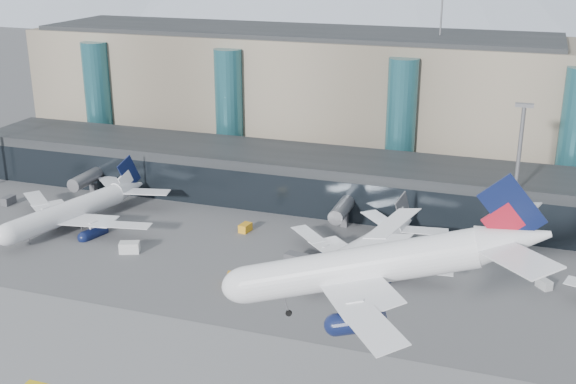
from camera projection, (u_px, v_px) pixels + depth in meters
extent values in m
plane|color=#515154|center=(253.00, 354.00, 94.71)|extent=(900.00, 900.00, 0.00)
cube|color=black|center=(359.00, 184.00, 144.77)|extent=(170.00, 18.00, 10.00)
cube|color=black|center=(348.00, 203.00, 137.17)|extent=(170.00, 0.40, 8.00)
cylinder|color=slate|center=(92.00, 176.00, 152.08)|extent=(2.80, 14.00, 2.80)
cube|color=slate|center=(94.00, 189.00, 153.08)|extent=(1.20, 1.20, 2.40)
cylinder|color=slate|center=(345.00, 205.00, 135.23)|extent=(2.80, 14.00, 2.80)
cube|color=slate|center=(345.00, 220.00, 136.23)|extent=(1.20, 1.20, 2.40)
cube|color=gray|center=(292.00, 95.00, 177.64)|extent=(130.00, 30.00, 30.00)
cube|color=black|center=(292.00, 31.00, 172.49)|extent=(123.50, 28.00, 1.00)
cylinder|color=#265F6B|center=(98.00, 100.00, 177.49)|extent=(6.40, 6.40, 28.00)
cylinder|color=#265F6B|center=(229.00, 110.00, 166.77)|extent=(6.40, 6.40, 28.00)
cylinder|color=#265F6B|center=(401.00, 124.00, 154.52)|extent=(6.40, 6.40, 28.00)
cylinder|color=#265F6B|center=(575.00, 137.00, 143.79)|extent=(6.40, 6.40, 28.00)
cylinder|color=slate|center=(442.00, 3.00, 159.27)|extent=(0.40, 0.40, 16.00)
cylinder|color=slate|center=(516.00, 178.00, 124.17)|extent=(0.70, 0.70, 25.00)
cube|color=slate|center=(525.00, 105.00, 119.91)|extent=(3.00, 1.20, 0.60)
cylinder|color=white|center=(375.00, 253.00, 73.68)|extent=(24.90, 7.30, 4.07)
ellipsoid|color=white|center=(258.00, 243.00, 75.96)|extent=(6.19, 4.79, 4.07)
cone|color=white|center=(537.00, 264.00, 70.68)|extent=(7.50, 4.97, 4.07)
cube|color=white|center=(386.00, 300.00, 65.46)|extent=(14.49, 18.00, 0.20)
cylinder|color=#0E163F|center=(372.00, 308.00, 68.36)|extent=(5.17, 2.87, 2.24)
cube|color=white|center=(543.00, 284.00, 66.07)|extent=(8.17, 9.47, 0.16)
cube|color=white|center=(397.00, 228.00, 81.69)|extent=(10.94, 18.54, 0.20)
cylinder|color=#0E163F|center=(382.00, 251.00, 80.70)|extent=(5.17, 2.87, 2.24)
cube|color=white|center=(531.00, 242.00, 75.16)|extent=(6.47, 9.78, 0.16)
cube|color=#0E163F|center=(544.00, 233.00, 69.53)|extent=(6.06, 1.05, 7.17)
cube|color=#AC1527|center=(532.00, 244.00, 70.14)|extent=(4.07, 0.82, 3.92)
cylinder|color=slate|center=(293.00, 269.00, 76.16)|extent=(0.17, 0.17, 3.26)
cylinder|color=black|center=(293.00, 281.00, 76.63)|extent=(0.75, 0.35, 0.72)
cylinder|color=black|center=(382.00, 300.00, 72.58)|extent=(0.97, 0.48, 0.93)
cylinder|color=black|center=(385.00, 279.00, 77.10)|extent=(0.97, 0.48, 0.93)
cylinder|color=white|center=(75.00, 203.00, 135.60)|extent=(10.34, 24.87, 4.09)
ellipsoid|color=white|center=(20.00, 223.00, 125.96)|extent=(5.43, 6.58, 4.09)
cone|color=white|center=(136.00, 180.00, 147.92)|extent=(5.77, 7.86, 4.09)
cube|color=white|center=(115.00, 213.00, 132.55)|extent=(18.38, 8.95, 0.20)
cylinder|color=#0E163F|center=(103.00, 223.00, 133.26)|extent=(3.45, 5.35, 2.25)
cube|color=white|center=(154.00, 183.00, 145.25)|extent=(9.72, 5.49, 0.16)
cube|color=white|center=(53.00, 195.00, 141.84)|extent=(17.34, 15.91, 0.20)
cylinder|color=#0E163F|center=(55.00, 209.00, 140.32)|extent=(3.45, 5.35, 2.25)
cube|color=white|center=(119.00, 174.00, 150.45)|extent=(9.10, 8.83, 0.16)
cube|color=#0E163F|center=(136.00, 164.00, 147.11)|extent=(1.82, 5.96, 7.19)
cube|color=white|center=(133.00, 171.00, 146.69)|extent=(1.34, 4.02, 3.93)
cylinder|color=slate|center=(39.00, 230.00, 129.73)|extent=(0.17, 0.17, 3.27)
cylinder|color=black|center=(40.00, 238.00, 130.21)|extent=(0.44, 0.77, 0.73)
cylinder|color=black|center=(91.00, 224.00, 136.49)|extent=(0.59, 0.99, 0.93)
cylinder|color=black|center=(73.00, 219.00, 139.07)|extent=(0.59, 0.99, 0.93)
cylinder|color=white|center=(363.00, 243.00, 118.76)|extent=(11.17, 22.63, 3.76)
ellipsoid|color=white|center=(322.00, 266.00, 110.40)|extent=(5.31, 6.22, 3.76)
cone|color=white|center=(407.00, 216.00, 129.44)|extent=(5.72, 7.37, 3.76)
cube|color=white|center=(411.00, 256.00, 115.39)|extent=(16.65, 6.99, 0.19)
cylinder|color=#0E163F|center=(395.00, 266.00, 116.22)|extent=(3.47, 4.97, 2.07)
cube|color=white|center=(430.00, 221.00, 126.71)|extent=(8.81, 4.43, 0.15)
cube|color=white|center=(328.00, 231.00, 124.93)|extent=(15.40, 15.31, 0.19)
cylinder|color=#0E163F|center=(333.00, 247.00, 123.47)|extent=(3.47, 4.97, 2.07)
cube|color=white|center=(385.00, 210.00, 132.05)|extent=(8.07, 8.41, 0.15)
cube|color=slate|center=(409.00, 200.00, 128.68)|extent=(2.10, 5.36, 6.62)
cube|color=white|center=(406.00, 208.00, 128.34)|extent=(1.51, 3.63, 3.62)
cylinder|color=slate|center=(335.00, 272.00, 113.72)|extent=(0.15, 0.15, 3.01)
cylinder|color=black|center=(334.00, 280.00, 114.16)|extent=(0.45, 0.71, 0.67)
cylinder|color=black|center=(377.00, 265.00, 119.40)|extent=(0.60, 0.92, 0.86)
cylinder|color=black|center=(354.00, 258.00, 122.05)|extent=(0.60, 0.92, 0.86)
cube|color=silver|center=(129.00, 247.00, 124.87)|extent=(3.87, 3.03, 1.92)
cube|color=orange|center=(245.00, 228.00, 133.91)|extent=(1.98, 2.83, 1.51)
cube|color=#45454A|center=(297.00, 260.00, 119.74)|extent=(4.18, 2.75, 2.14)
cube|color=silver|center=(477.00, 256.00, 122.19)|extent=(2.08, 2.91, 1.50)
cube|color=#45454A|center=(8.00, 200.00, 147.59)|extent=(1.62, 3.00, 1.67)
cube|color=silver|center=(544.00, 284.00, 112.21)|extent=(2.70, 2.84, 1.45)
cube|color=orange|center=(238.00, 279.00, 113.40)|extent=(3.79, 2.68, 1.90)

